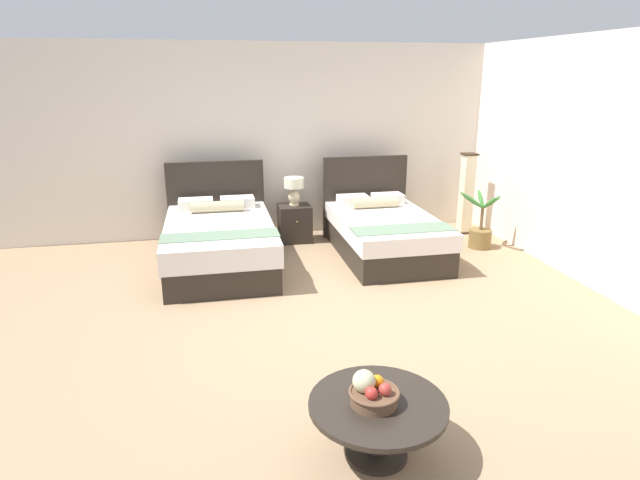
{
  "coord_description": "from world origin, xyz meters",
  "views": [
    {
      "loc": [
        -1.18,
        -4.8,
        2.4
      ],
      "look_at": [
        -0.07,
        0.54,
        0.69
      ],
      "focal_mm": 29.86,
      "sensor_mm": 36.0,
      "label": 1
    }
  ],
  "objects_px": {
    "nightstand": "(295,223)",
    "table_lamp": "(294,188)",
    "floor_lamp_corner": "(466,194)",
    "bed_near_corner": "(384,232)",
    "coffee_table": "(378,413)",
    "fruit_bowl": "(372,392)",
    "potted_palm": "(480,233)",
    "bed_near_window": "(220,241)"
  },
  "relations": [
    {
      "from": "potted_palm",
      "to": "bed_near_window",
      "type": "bearing_deg",
      "value": 179.89
    },
    {
      "from": "fruit_bowl",
      "to": "nightstand",
      "type": "bearing_deg",
      "value": 86.72
    },
    {
      "from": "floor_lamp_corner",
      "to": "potted_palm",
      "type": "xyz_separation_m",
      "value": [
        -0.12,
        -0.75,
        -0.4
      ]
    },
    {
      "from": "floor_lamp_corner",
      "to": "bed_near_corner",
      "type": "bearing_deg",
      "value": -154.9
    },
    {
      "from": "nightstand",
      "to": "table_lamp",
      "type": "xyz_separation_m",
      "value": [
        -0.0,
        0.02,
        0.53
      ]
    },
    {
      "from": "bed_near_corner",
      "to": "coffee_table",
      "type": "distance_m",
      "value": 4.12
    },
    {
      "from": "potted_palm",
      "to": "floor_lamp_corner",
      "type": "bearing_deg",
      "value": 80.86
    },
    {
      "from": "bed_near_window",
      "to": "table_lamp",
      "type": "distance_m",
      "value": 1.51
    },
    {
      "from": "bed_near_corner",
      "to": "nightstand",
      "type": "relative_size",
      "value": 3.8
    },
    {
      "from": "bed_near_corner",
      "to": "potted_palm",
      "type": "distance_m",
      "value": 1.45
    },
    {
      "from": "nightstand",
      "to": "coffee_table",
      "type": "height_order",
      "value": "nightstand"
    },
    {
      "from": "nightstand",
      "to": "fruit_bowl",
      "type": "relative_size",
      "value": 1.68
    },
    {
      "from": "bed_near_corner",
      "to": "coffee_table",
      "type": "relative_size",
      "value": 2.32
    },
    {
      "from": "bed_near_window",
      "to": "fruit_bowl",
      "type": "xyz_separation_m",
      "value": [
        0.85,
        -3.89,
        0.15
      ]
    },
    {
      "from": "coffee_table",
      "to": "potted_palm",
      "type": "xyz_separation_m",
      "value": [
        2.78,
        3.88,
        -0.09
      ]
    },
    {
      "from": "nightstand",
      "to": "floor_lamp_corner",
      "type": "relative_size",
      "value": 0.44
    },
    {
      "from": "floor_lamp_corner",
      "to": "potted_palm",
      "type": "distance_m",
      "value": 0.86
    },
    {
      "from": "fruit_bowl",
      "to": "bed_near_corner",
      "type": "bearing_deg",
      "value": 70.55
    },
    {
      "from": "nightstand",
      "to": "fruit_bowl",
      "type": "bearing_deg",
      "value": -93.28
    },
    {
      "from": "coffee_table",
      "to": "bed_near_window",
      "type": "bearing_deg",
      "value": 102.87
    },
    {
      "from": "coffee_table",
      "to": "floor_lamp_corner",
      "type": "relative_size",
      "value": 0.72
    },
    {
      "from": "coffee_table",
      "to": "bed_near_corner",
      "type": "bearing_deg",
      "value": 71.09
    },
    {
      "from": "table_lamp",
      "to": "potted_palm",
      "type": "bearing_deg",
      "value": -19.26
    },
    {
      "from": "nightstand",
      "to": "fruit_bowl",
      "type": "distance_m",
      "value": 4.77
    },
    {
      "from": "coffee_table",
      "to": "floor_lamp_corner",
      "type": "distance_m",
      "value": 5.47
    },
    {
      "from": "table_lamp",
      "to": "fruit_bowl",
      "type": "relative_size",
      "value": 1.25
    },
    {
      "from": "bed_near_window",
      "to": "potted_palm",
      "type": "height_order",
      "value": "bed_near_window"
    },
    {
      "from": "fruit_bowl",
      "to": "floor_lamp_corner",
      "type": "xyz_separation_m",
      "value": [
        2.94,
        4.63,
        0.14
      ]
    },
    {
      "from": "bed_near_corner",
      "to": "fruit_bowl",
      "type": "xyz_separation_m",
      "value": [
        -1.37,
        -3.89,
        0.16
      ]
    },
    {
      "from": "bed_near_corner",
      "to": "fruit_bowl",
      "type": "bearing_deg",
      "value": -109.45
    },
    {
      "from": "floor_lamp_corner",
      "to": "table_lamp",
      "type": "bearing_deg",
      "value": 176.88
    },
    {
      "from": "coffee_table",
      "to": "fruit_bowl",
      "type": "xyz_separation_m",
      "value": [
        -0.04,
        0.0,
        0.16
      ]
    },
    {
      "from": "bed_near_corner",
      "to": "nightstand",
      "type": "height_order",
      "value": "bed_near_corner"
    },
    {
      "from": "nightstand",
      "to": "floor_lamp_corner",
      "type": "height_order",
      "value": "floor_lamp_corner"
    },
    {
      "from": "bed_near_corner",
      "to": "table_lamp",
      "type": "height_order",
      "value": "bed_near_corner"
    },
    {
      "from": "potted_palm",
      "to": "fruit_bowl",
      "type": "bearing_deg",
      "value": -126.03
    },
    {
      "from": "table_lamp",
      "to": "potted_palm",
      "type": "xyz_separation_m",
      "value": [
        2.55,
        -0.89,
        -0.58
      ]
    },
    {
      "from": "table_lamp",
      "to": "floor_lamp_corner",
      "type": "bearing_deg",
      "value": -3.12
    },
    {
      "from": "bed_near_corner",
      "to": "table_lamp",
      "type": "xyz_separation_m",
      "value": [
        -1.1,
        0.88,
        0.49
      ]
    },
    {
      "from": "table_lamp",
      "to": "fruit_bowl",
      "type": "height_order",
      "value": "table_lamp"
    },
    {
      "from": "floor_lamp_corner",
      "to": "nightstand",
      "type": "bearing_deg",
      "value": 177.31
    },
    {
      "from": "coffee_table",
      "to": "fruit_bowl",
      "type": "bearing_deg",
      "value": 176.73
    }
  ]
}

